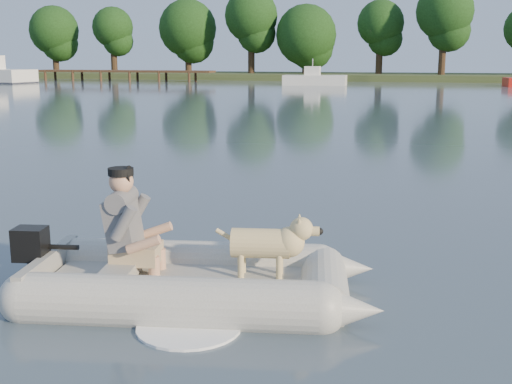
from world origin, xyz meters
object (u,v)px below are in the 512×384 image
(dinghy, at_px, (194,241))
(motorboat, at_px, (315,73))
(man, at_px, (125,220))
(dog, at_px, (261,248))
(dock, at_px, (124,76))

(dinghy, height_order, motorboat, motorboat)
(dinghy, xyz_separation_m, man, (-0.71, -0.06, 0.19))
(man, bearing_deg, dog, -0.00)
(dog, bearing_deg, dock, 107.92)
(dinghy, bearing_deg, dock, 107.29)
(man, relative_size, dog, 1.16)
(dock, distance_m, man, 57.74)
(dock, distance_m, dinghy, 58.00)
(man, xyz_separation_m, dog, (1.35, 0.22, -0.26))
(dock, bearing_deg, motorboat, -11.92)
(dog, bearing_deg, man, 180.00)
(dinghy, height_order, dog, dinghy)
(dinghy, distance_m, dog, 0.67)
(dog, relative_size, motorboat, 0.18)
(dinghy, bearing_deg, motorboat, 88.64)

